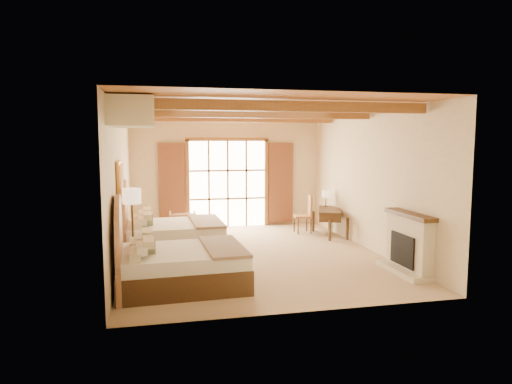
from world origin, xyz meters
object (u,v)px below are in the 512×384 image
object	(u,v)px
bed_far	(166,233)
desk	(330,221)
nightstand	(135,260)
armchair	(183,224)
bed_near	(172,263)

from	to	relation	value
bed_far	desk	size ratio (longest dim) A/B	1.55
bed_far	nightstand	bearing A→B (deg)	-112.40
nightstand	armchair	distance (m)	3.54
bed_near	desk	size ratio (longest dim) A/B	1.55
armchair	desk	size ratio (longest dim) A/B	0.50
bed_near	desk	xyz separation A→B (m)	(4.25, 3.49, -0.05)
armchair	bed_near	bearing A→B (deg)	85.64
armchair	desk	xyz separation A→B (m)	(3.81, -0.82, 0.06)
nightstand	desk	size ratio (longest dim) A/B	0.39
bed_far	armchair	size ratio (longest dim) A/B	3.14
desk	bed_far	bearing A→B (deg)	-146.68
bed_far	desk	xyz separation A→B (m)	(4.29, 0.95, -0.06)
bed_far	nightstand	xyz separation A→B (m)	(-0.61, -1.60, -0.16)
nightstand	bed_far	bearing A→B (deg)	61.55
bed_far	nightstand	world-z (taller)	bed_far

